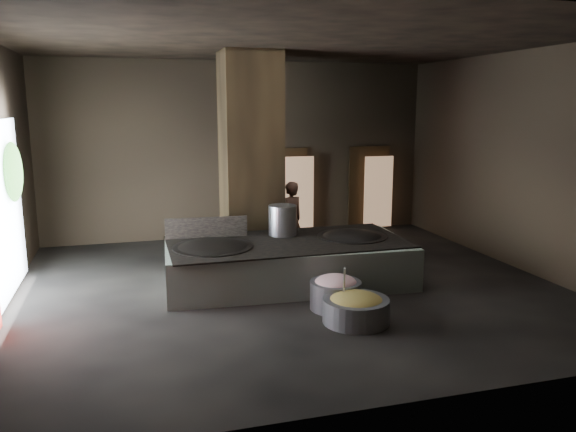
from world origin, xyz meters
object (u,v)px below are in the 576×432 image
object	(u,v)px
hearth_platform	(288,263)
stock_pot	(283,220)
wok_right	(352,240)
cook	(290,220)
meat_basin	(335,295)
veg_basin	(356,310)
wok_left	(213,251)

from	to	relation	value
hearth_platform	stock_pot	size ratio (longest dim) A/B	7.67
wok_right	cook	bearing A→B (deg)	113.53
wok_right	meat_basin	bearing A→B (deg)	-120.49
wok_right	stock_pot	size ratio (longest dim) A/B	2.25
hearth_platform	stock_pot	xyz separation A→B (m)	(0.05, 0.55, 0.73)
hearth_platform	veg_basin	distance (m)	2.31
wok_left	cook	world-z (taller)	cook
cook	veg_basin	bearing A→B (deg)	69.12
wok_left	stock_pot	world-z (taller)	stock_pot
meat_basin	veg_basin	bearing A→B (deg)	-82.17
hearth_platform	wok_right	distance (m)	1.40
stock_pot	cook	size ratio (longest dim) A/B	0.35
wok_left	veg_basin	distance (m)	2.98
wok_left	meat_basin	distance (m)	2.45
meat_basin	cook	bearing A→B (deg)	86.80
cook	hearth_platform	bearing A→B (deg)	52.83
hearth_platform	meat_basin	distance (m)	1.64
wok_right	cook	size ratio (longest dim) A/B	0.78
hearth_platform	stock_pot	world-z (taller)	stock_pot
stock_pot	meat_basin	xyz separation A→B (m)	(0.34, -2.13, -0.89)
veg_basin	meat_basin	bearing A→B (deg)	97.83
wok_left	stock_pot	distance (m)	1.66
wok_left	veg_basin	bearing A→B (deg)	-48.72
stock_pot	hearth_platform	bearing A→B (deg)	-95.19
stock_pot	veg_basin	bearing A→B (deg)	-81.24
stock_pot	veg_basin	world-z (taller)	stock_pot
veg_basin	wok_right	bearing A→B (deg)	69.31
wok_right	meat_basin	distance (m)	1.96
hearth_platform	meat_basin	size ratio (longest dim) A/B	5.32
stock_pot	meat_basin	distance (m)	2.34
wok_left	meat_basin	bearing A→B (deg)	-39.78
wok_left	wok_right	bearing A→B (deg)	2.05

